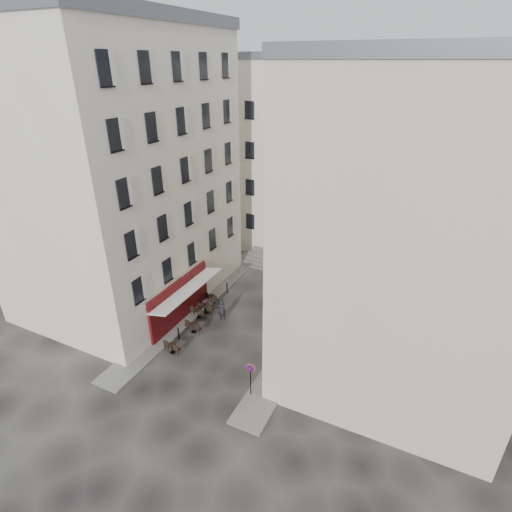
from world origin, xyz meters
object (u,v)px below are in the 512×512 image
Objects in this scene: no_parking_sign at (250,374)px; bistro_table_b at (194,327)px; pedestrian at (222,310)px; bistro_table_a at (173,347)px.

no_parking_sign reaches higher than bistro_table_b.
pedestrian is at bearing 127.52° from no_parking_sign.
bistro_table_b is (0.01, 2.54, 0.02)m from bistro_table_a.
no_parking_sign is 1.37× the size of pedestrian.
no_parking_sign is 8.08m from pedestrian.
no_parking_sign is 6.70m from bistro_table_a.
no_parking_sign reaches higher than bistro_table_a.
bistro_table_a is at bearing 61.99° from pedestrian.
pedestrian is (-5.41, 5.95, -0.81)m from no_parking_sign.
bistro_table_a is at bearing 165.33° from no_parking_sign.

